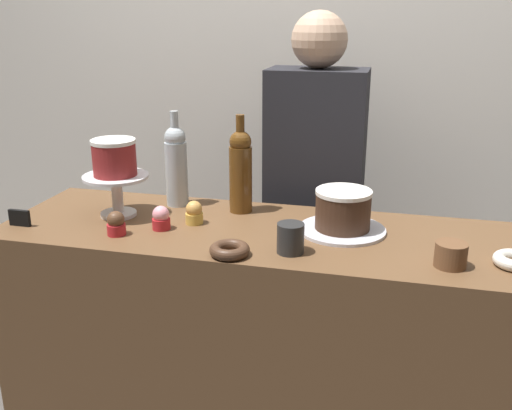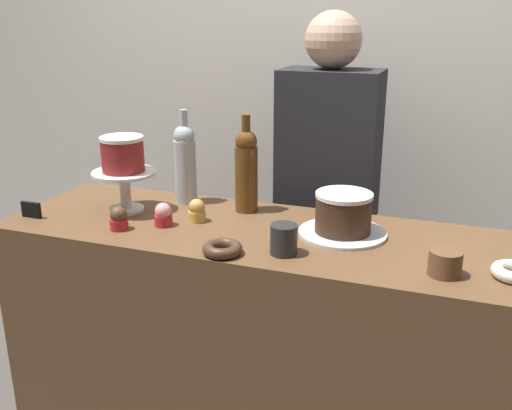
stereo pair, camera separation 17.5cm
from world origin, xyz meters
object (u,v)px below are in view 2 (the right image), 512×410
cookie_stack (445,263)px  wine_bottle_clear (185,162)px  donut_chocolate (222,249)px  cupcake_caramel (197,211)px  coffee_cup_ceramic (284,239)px  cupcake_chocolate (119,219)px  barista_figure (326,219)px  cupcake_strawberry (163,215)px  cake_stand_pedestal (125,184)px  chocolate_round_cake (343,212)px  white_layer_cake (123,154)px  wine_bottle_amber (246,169)px  price_sign_chalkboard (31,210)px

cookie_stack → wine_bottle_clear: bearing=160.6°
donut_chocolate → cookie_stack: (0.58, 0.07, 0.02)m
cupcake_caramel → donut_chocolate: cupcake_caramel is taller
donut_chocolate → coffee_cup_ceramic: coffee_cup_ceramic is taller
wine_bottle_clear → donut_chocolate: (0.30, -0.38, -0.13)m
cupcake_chocolate → barista_figure: (0.50, 0.63, -0.15)m
cupcake_strawberry → cookie_stack: (0.84, -0.07, -0.00)m
cupcake_caramel → coffee_cup_ceramic: bearing=-24.7°
cake_stand_pedestal → cookie_stack: bearing=-8.6°
cupcake_chocolate → chocolate_round_cake: bearing=16.5°
cake_stand_pedestal → white_layer_cake: (0.00, 0.00, 0.10)m
cake_stand_pedestal → cupcake_caramel: cake_stand_pedestal is taller
wine_bottle_amber → cupcake_caramel: bearing=-126.3°
wine_bottle_amber → cupcake_caramel: size_ratio=4.38×
chocolate_round_cake → cupcake_strawberry: size_ratio=2.28×
donut_chocolate → cookie_stack: 0.59m
white_layer_cake → barista_figure: (0.58, 0.47, -0.31)m
wine_bottle_clear → coffee_cup_ceramic: wine_bottle_clear is taller
price_sign_chalkboard → white_layer_cake: bearing=32.7°
chocolate_round_cake → price_sign_chalkboard: bearing=-168.7°
chocolate_round_cake → price_sign_chalkboard: chocolate_round_cake is taller
cupcake_strawberry → cake_stand_pedestal: bearing=156.1°
cake_stand_pedestal → chocolate_round_cake: bearing=2.6°
white_layer_cake → cupcake_caramel: size_ratio=1.90×
cake_stand_pedestal → price_sign_chalkboard: size_ratio=3.03×
wine_bottle_amber → wine_bottle_clear: (-0.23, 0.01, 0.00)m
cake_stand_pedestal → barista_figure: 0.78m
white_layer_cake → chocolate_round_cake: bearing=2.6°
cake_stand_pedestal → cupcake_chocolate: bearing=-65.1°
chocolate_round_cake → wine_bottle_amber: wine_bottle_amber is taller
cupcake_chocolate → barista_figure: barista_figure is taller
cupcake_caramel → donut_chocolate: bearing=-50.1°
cupcake_caramel → cookie_stack: 0.78m
wine_bottle_clear → donut_chocolate: bearing=-51.7°
white_layer_cake → price_sign_chalkboard: bearing=-147.3°
wine_bottle_clear → barista_figure: barista_figure is taller
cake_stand_pedestal → cookie_stack: 1.04m
wine_bottle_clear → barista_figure: (0.43, 0.32, -0.26)m
cupcake_chocolate → barista_figure: size_ratio=0.05×
chocolate_round_cake → cupcake_chocolate: 0.68m
white_layer_cake → cookie_stack: white_layer_cake is taller
wine_bottle_amber → donut_chocolate: (0.07, -0.37, -0.13)m
wine_bottle_amber → donut_chocolate: wine_bottle_amber is taller
cupcake_caramel → white_layer_cake: bearing=177.7°
white_layer_cake → wine_bottle_amber: 0.41m
cupcake_strawberry → cookie_stack: size_ratio=0.88×
chocolate_round_cake → wine_bottle_amber: 0.37m
wine_bottle_clear → donut_chocolate: size_ratio=2.91×
white_layer_cake → cake_stand_pedestal: bearing=180.0°
wine_bottle_amber → donut_chocolate: 0.39m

